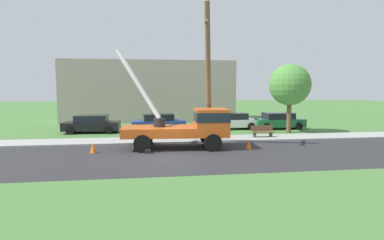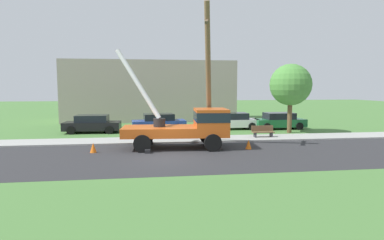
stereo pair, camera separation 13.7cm
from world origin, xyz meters
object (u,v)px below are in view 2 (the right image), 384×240
(parked_sedan_white, at_px, (233,121))
(parked_sedan_green, at_px, (279,121))
(utility_truck, at_px, (189,125))
(parked_sedan_black, at_px, (92,124))
(parked_sedan_blue, at_px, (159,122))
(traffic_cone_ahead, at_px, (249,144))
(traffic_cone_behind, at_px, (93,148))
(leaning_utility_pole, at_px, (208,75))
(roadside_tree_near, at_px, (291,85))
(park_bench, at_px, (263,132))

(parked_sedan_white, relative_size, parked_sedan_green, 0.99)
(utility_truck, height_order, parked_sedan_green, utility_truck)
(parked_sedan_black, distance_m, parked_sedan_blue, 5.34)
(traffic_cone_ahead, xyz_separation_m, parked_sedan_green, (5.49, 8.64, 0.43))
(parked_sedan_black, bearing_deg, parked_sedan_white, 2.99)
(traffic_cone_behind, height_order, parked_sedan_blue, parked_sedan_blue)
(parked_sedan_green, bearing_deg, parked_sedan_black, -179.34)
(parked_sedan_blue, bearing_deg, traffic_cone_ahead, -61.11)
(leaning_utility_pole, distance_m, parked_sedan_green, 10.96)
(utility_truck, height_order, parked_sedan_black, utility_truck)
(leaning_utility_pole, bearing_deg, parked_sedan_blue, 111.18)
(parked_sedan_white, xyz_separation_m, roadside_tree_near, (3.90, -2.83, 3.10))
(utility_truck, distance_m, park_bench, 6.48)
(traffic_cone_behind, bearing_deg, utility_truck, 7.31)
(utility_truck, xyz_separation_m, park_bench, (5.68, 2.96, -0.95))
(traffic_cone_ahead, xyz_separation_m, parked_sedan_black, (-10.26, 8.46, 0.43))
(utility_truck, height_order, parked_sedan_white, utility_truck)
(leaning_utility_pole, bearing_deg, parked_sedan_green, 42.47)
(parked_sedan_black, xyz_separation_m, parked_sedan_white, (11.72, 0.61, 0.00))
(parked_sedan_green, xyz_separation_m, roadside_tree_near, (-0.14, -2.40, 3.10))
(traffic_cone_ahead, distance_m, roadside_tree_near, 8.94)
(traffic_cone_behind, bearing_deg, parked_sedan_white, 40.71)
(roadside_tree_near, bearing_deg, leaning_utility_pole, -148.57)
(utility_truck, xyz_separation_m, parked_sedan_green, (8.91, 7.78, -0.70))
(parked_sedan_green, bearing_deg, parked_sedan_blue, 178.25)
(traffic_cone_behind, bearing_deg, traffic_cone_ahead, -1.02)
(park_bench, bearing_deg, roadside_tree_near, 38.05)
(leaning_utility_pole, bearing_deg, traffic_cone_ahead, -38.24)
(parked_sedan_white, bearing_deg, parked_sedan_green, -6.08)
(roadside_tree_near, bearing_deg, traffic_cone_ahead, -130.63)
(leaning_utility_pole, xyz_separation_m, roadside_tree_near, (7.47, 4.57, -0.59))
(traffic_cone_ahead, relative_size, parked_sedan_green, 0.13)
(traffic_cone_ahead, height_order, parked_sedan_white, parked_sedan_white)
(leaning_utility_pole, relative_size, traffic_cone_behind, 15.36)
(traffic_cone_behind, xyz_separation_m, park_bench, (11.18, 3.67, 0.18))
(parked_sedan_white, height_order, parked_sedan_green, same)
(leaning_utility_pole, bearing_deg, parked_sedan_white, 64.23)
(park_bench, relative_size, roadside_tree_near, 0.29)
(traffic_cone_behind, distance_m, parked_sedan_blue, 9.66)
(traffic_cone_ahead, relative_size, roadside_tree_near, 0.10)
(leaning_utility_pole, xyz_separation_m, parked_sedan_green, (7.61, 6.97, -3.69))
(roadside_tree_near, bearing_deg, park_bench, -141.95)
(leaning_utility_pole, height_order, parked_sedan_black, leaning_utility_pole)
(utility_truck, distance_m, roadside_tree_near, 10.56)
(leaning_utility_pole, distance_m, park_bench, 6.28)
(utility_truck, distance_m, parked_sedan_black, 10.25)
(utility_truck, xyz_separation_m, roadside_tree_near, (8.76, 5.37, 2.40))
(traffic_cone_ahead, bearing_deg, roadside_tree_near, 49.37)
(leaning_utility_pole, distance_m, roadside_tree_near, 8.78)
(utility_truck, relative_size, traffic_cone_behind, 12.05)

